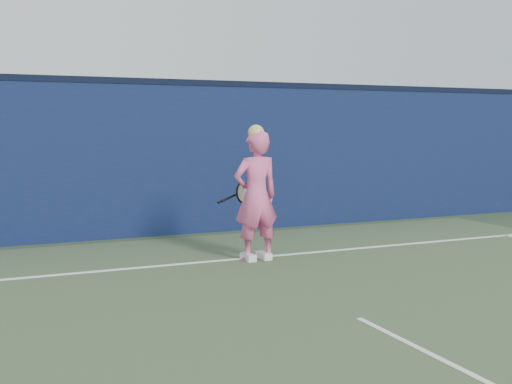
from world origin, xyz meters
name	(u,v)px	position (x,y,z in m)	size (l,w,h in m)	color
ground	(427,354)	(0.00, 0.00, 0.00)	(80.00, 80.00, 0.00)	#31442A
backstop_wall	(184,160)	(0.00, 6.50, 1.25)	(24.00, 0.40, 2.50)	#0C1938
wall_cap	(184,83)	(0.00, 6.50, 2.55)	(24.00, 0.42, 0.10)	black
player	(256,195)	(0.19, 3.88, 0.89)	(0.67, 0.46, 1.84)	#E95A93
racket	(241,193)	(0.17, 4.36, 0.88)	(0.56, 0.24, 0.31)	black
court_lines	(455,366)	(0.00, -0.33, 0.01)	(11.00, 12.04, 0.01)	white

